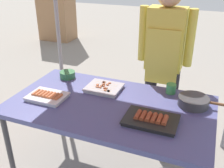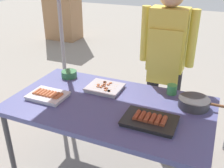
{
  "view_description": "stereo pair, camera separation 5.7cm",
  "coord_description": "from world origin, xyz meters",
  "px_view_note": "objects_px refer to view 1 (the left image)",
  "views": [
    {
      "loc": [
        0.68,
        -1.66,
        1.79
      ],
      "look_at": [
        0.0,
        0.05,
        0.9
      ],
      "focal_mm": 41.82,
      "sensor_mm": 36.0,
      "label": 1
    },
    {
      "loc": [
        0.73,
        -1.63,
        1.79
      ],
      "look_at": [
        0.0,
        0.05,
        0.9
      ],
      "focal_mm": 41.82,
      "sensor_mm": 36.0,
      "label": 2
    }
  ],
  "objects_px": {
    "tray_pork_links": "(151,120)",
    "cooking_wok": "(194,101)",
    "tray_meat_skewers": "(104,88)",
    "stall_table": "(110,109)",
    "tray_grilled_sausages": "(47,96)",
    "drink_cup_near_edge": "(171,89)",
    "vendor_woman": "(164,54)",
    "condiment_bowl": "(67,75)"
  },
  "relations": [
    {
      "from": "condiment_bowl",
      "to": "vendor_woman",
      "type": "distance_m",
      "value": 0.95
    },
    {
      "from": "stall_table",
      "to": "condiment_bowl",
      "type": "height_order",
      "value": "condiment_bowl"
    },
    {
      "from": "tray_grilled_sausages",
      "to": "cooking_wok",
      "type": "relative_size",
      "value": 0.77
    },
    {
      "from": "drink_cup_near_edge",
      "to": "condiment_bowl",
      "type": "bearing_deg",
      "value": -177.17
    },
    {
      "from": "tray_meat_skewers",
      "to": "tray_pork_links",
      "type": "bearing_deg",
      "value": -34.1
    },
    {
      "from": "tray_pork_links",
      "to": "stall_table",
      "type": "bearing_deg",
      "value": 159.89
    },
    {
      "from": "vendor_woman",
      "to": "tray_pork_links",
      "type": "bearing_deg",
      "value": 96.5
    },
    {
      "from": "drink_cup_near_edge",
      "to": "vendor_woman",
      "type": "height_order",
      "value": "vendor_woman"
    },
    {
      "from": "tray_meat_skewers",
      "to": "cooking_wok",
      "type": "height_order",
      "value": "cooking_wok"
    },
    {
      "from": "drink_cup_near_edge",
      "to": "tray_grilled_sausages",
      "type": "bearing_deg",
      "value": -152.85
    },
    {
      "from": "vendor_woman",
      "to": "tray_grilled_sausages",
      "type": "bearing_deg",
      "value": 47.04
    },
    {
      "from": "condiment_bowl",
      "to": "vendor_woman",
      "type": "bearing_deg",
      "value": 26.06
    },
    {
      "from": "tray_grilled_sausages",
      "to": "cooking_wok",
      "type": "bearing_deg",
      "value": 16.31
    },
    {
      "from": "cooking_wok",
      "to": "vendor_woman",
      "type": "bearing_deg",
      "value": 124.77
    },
    {
      "from": "drink_cup_near_edge",
      "to": "vendor_woman",
      "type": "bearing_deg",
      "value": 112.14
    },
    {
      "from": "stall_table",
      "to": "tray_grilled_sausages",
      "type": "xyz_separation_m",
      "value": [
        -0.51,
        -0.11,
        0.07
      ]
    },
    {
      "from": "cooking_wok",
      "to": "vendor_woman",
      "type": "distance_m",
      "value": 0.64
    },
    {
      "from": "tray_meat_skewers",
      "to": "drink_cup_near_edge",
      "type": "bearing_deg",
      "value": 15.45
    },
    {
      "from": "cooking_wok",
      "to": "drink_cup_near_edge",
      "type": "relative_size",
      "value": 4.78
    },
    {
      "from": "tray_pork_links",
      "to": "tray_grilled_sausages",
      "type": "bearing_deg",
      "value": 178.55
    },
    {
      "from": "vendor_woman",
      "to": "drink_cup_near_edge",
      "type": "bearing_deg",
      "value": 112.14
    },
    {
      "from": "stall_table",
      "to": "drink_cup_near_edge",
      "type": "bearing_deg",
      "value": 40.91
    },
    {
      "from": "tray_grilled_sausages",
      "to": "stall_table",
      "type": "bearing_deg",
      "value": 12.52
    },
    {
      "from": "tray_grilled_sausages",
      "to": "cooking_wok",
      "type": "xyz_separation_m",
      "value": [
        1.12,
        0.33,
        0.02
      ]
    },
    {
      "from": "cooking_wok",
      "to": "tray_grilled_sausages",
      "type": "bearing_deg",
      "value": -163.69
    },
    {
      "from": "tray_meat_skewers",
      "to": "tray_pork_links",
      "type": "xyz_separation_m",
      "value": [
        0.5,
        -0.34,
        0.0
      ]
    },
    {
      "from": "stall_table",
      "to": "tray_grilled_sausages",
      "type": "distance_m",
      "value": 0.52
    },
    {
      "from": "condiment_bowl",
      "to": "drink_cup_near_edge",
      "type": "xyz_separation_m",
      "value": [
        0.98,
        0.05,
        0.01
      ]
    },
    {
      "from": "tray_meat_skewers",
      "to": "cooking_wok",
      "type": "distance_m",
      "value": 0.76
    },
    {
      "from": "drink_cup_near_edge",
      "to": "vendor_woman",
      "type": "relative_size",
      "value": 0.05
    },
    {
      "from": "stall_table",
      "to": "cooking_wok",
      "type": "bearing_deg",
      "value": 19.31
    },
    {
      "from": "tray_pork_links",
      "to": "condiment_bowl",
      "type": "height_order",
      "value": "condiment_bowl"
    },
    {
      "from": "cooking_wok",
      "to": "tray_meat_skewers",
      "type": "bearing_deg",
      "value": -179.28
    },
    {
      "from": "tray_pork_links",
      "to": "cooking_wok",
      "type": "distance_m",
      "value": 0.43
    },
    {
      "from": "stall_table",
      "to": "tray_pork_links",
      "type": "xyz_separation_m",
      "value": [
        0.37,
        -0.13,
        0.07
      ]
    },
    {
      "from": "stall_table",
      "to": "vendor_woman",
      "type": "distance_m",
      "value": 0.81
    },
    {
      "from": "tray_grilled_sausages",
      "to": "cooking_wok",
      "type": "distance_m",
      "value": 1.17
    },
    {
      "from": "tray_pork_links",
      "to": "cooking_wok",
      "type": "bearing_deg",
      "value": 54.32
    },
    {
      "from": "stall_table",
      "to": "vendor_woman",
      "type": "xyz_separation_m",
      "value": [
        0.27,
        0.72,
        0.26
      ]
    },
    {
      "from": "stall_table",
      "to": "drink_cup_near_edge",
      "type": "relative_size",
      "value": 19.22
    },
    {
      "from": "tray_meat_skewers",
      "to": "vendor_woman",
      "type": "xyz_separation_m",
      "value": [
        0.41,
        0.51,
        0.19
      ]
    },
    {
      "from": "tray_pork_links",
      "to": "cooking_wok",
      "type": "height_order",
      "value": "cooking_wok"
    }
  ]
}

